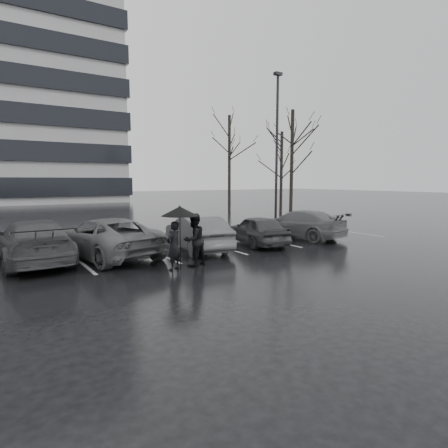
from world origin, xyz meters
name	(u,v)px	position (x,y,z in m)	size (l,w,h in m)	color
ground	(235,256)	(0.00, 0.00, 0.00)	(160.00, 160.00, 0.00)	black
car_main	(257,230)	(2.26, 1.61, 0.64)	(1.52, 3.77, 1.28)	black
car_west_a	(197,233)	(-0.57, 1.86, 0.69)	(1.46, 4.20, 1.38)	#302F32
car_west_b	(106,237)	(-4.02, 2.49, 0.72)	(2.40, 5.19, 1.44)	#434345
car_west_c	(34,241)	(-6.35, 2.78, 0.74)	(2.08, 5.12, 1.48)	black
car_east	(298,224)	(5.05, 1.98, 0.68)	(1.90, 4.68, 1.36)	#434345
pedestrian_left	(174,246)	(-2.77, -0.67, 0.77)	(0.56, 0.37, 1.53)	black
pedestrian_right	(194,240)	(-1.98, -0.52, 0.87)	(0.84, 0.66, 1.73)	black
umbrella	(180,211)	(-2.50, -0.57, 1.83)	(1.19, 1.19, 2.01)	black
lamp_post	(277,155)	(8.72, 7.91, 4.43)	(0.53, 0.53, 9.68)	#99999C
stall_stripes	(185,248)	(-0.80, 2.50, 0.00)	(19.72, 5.00, 0.00)	#AEAEB0
tree_east	(292,164)	(12.00, 10.00, 4.00)	(0.26, 0.26, 8.00)	black
tree_ne	(281,172)	(14.50, 14.00, 3.50)	(0.26, 0.26, 7.00)	black
tree_north	(229,164)	(11.00, 17.00, 4.25)	(0.26, 0.26, 8.50)	black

